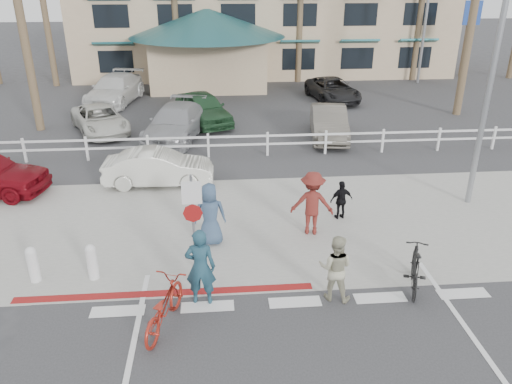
{
  "coord_description": "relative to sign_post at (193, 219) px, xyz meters",
  "views": [
    {
      "loc": [
        -1.67,
        -8.7,
        7.0
      ],
      "look_at": [
        -0.65,
        3.54,
        1.5
      ],
      "focal_mm": 35.0,
      "sensor_mm": 36.0,
      "label": 1
    }
  ],
  "objects": [
    {
      "name": "rail_fence",
      "position": [
        2.8,
        8.3,
        -0.95
      ],
      "size": [
        29.4,
        0.16,
        1.0
      ],
      "primitive_type": null,
      "color": "silver",
      "rests_on": "ground"
    },
    {
      "name": "sign_post",
      "position": [
        0.0,
        0.0,
        0.0
      ],
      "size": [
        0.5,
        0.1,
        2.9
      ],
      "primitive_type": null,
      "color": "gray",
      "rests_on": "ground"
    },
    {
      "name": "lot_car_0",
      "position": [
        -4.74,
        12.16,
        -0.84
      ],
      "size": [
        3.61,
        4.84,
        1.22
      ],
      "primitive_type": "imported",
      "rotation": [
        0.0,
        0.0,
        0.41
      ],
      "color": "beige",
      "rests_on": "ground"
    },
    {
      "name": "pedestrian_b",
      "position": [
        0.39,
        1.31,
        -0.56
      ],
      "size": [
        0.88,
        0.58,
        1.78
      ],
      "primitive_type": "imported",
      "rotation": [
        0.0,
        0.0,
        3.16
      ],
      "color": "#354C69",
      "rests_on": "ground"
    },
    {
      "name": "streetlight_0",
      "position": [
        8.8,
        3.3,
        3.05
      ],
      "size": [
        0.6,
        2.0,
        9.0
      ],
      "primitive_type": null,
      "color": "gray",
      "rests_on": "ground"
    },
    {
      "name": "rider_black",
      "position": [
        3.22,
        -1.47,
        -0.64
      ],
      "size": [
        0.95,
        0.85,
        1.62
      ],
      "primitive_type": "imported",
      "rotation": [
        0.0,
        0.0,
        2.78
      ],
      "color": "#ACA98D",
      "rests_on": "ground"
    },
    {
      "name": "bike_red",
      "position": [
        -0.6,
        -2.19,
        -0.93
      ],
      "size": [
        1.24,
        2.08,
        1.03
      ],
      "primitive_type": "imported",
      "rotation": [
        0.0,
        0.0,
        2.84
      ],
      "color": "maroon",
      "rests_on": "ground"
    },
    {
      "name": "bike_black",
      "position": [
        5.21,
        -1.23,
        -0.91
      ],
      "size": [
        1.08,
        1.87,
        1.08
      ],
      "primitive_type": "imported",
      "rotation": [
        0.0,
        0.0,
        2.8
      ],
      "color": "black",
      "rests_on": "ground"
    },
    {
      "name": "cross_street",
      "position": [
        2.3,
        6.3,
        -1.45
      ],
      "size": [
        40.0,
        5.0,
        0.01
      ],
      "primitive_type": "cube",
      "color": "#333335",
      "rests_on": "ground"
    },
    {
      "name": "bollard_0",
      "position": [
        -2.5,
        -0.2,
        -0.97
      ],
      "size": [
        0.26,
        0.26,
        0.95
      ],
      "primitive_type": null,
      "color": "silver",
      "rests_on": "ground"
    },
    {
      "name": "parking_lot",
      "position": [
        2.3,
        15.8,
        -1.45
      ],
      "size": [
        50.0,
        16.0,
        0.01
      ],
      "primitive_type": "cube",
      "color": "#333335",
      "rests_on": "ground"
    },
    {
      "name": "lot_car_4",
      "position": [
        -5.01,
        17.81,
        -0.67
      ],
      "size": [
        3.12,
        5.66,
        1.55
      ],
      "primitive_type": "imported",
      "rotation": [
        0.0,
        0.0,
        -0.18
      ],
      "color": "silver",
      "rests_on": "ground"
    },
    {
      "name": "streetlight_1",
      "position": [
        14.3,
        21.8,
        3.3
      ],
      "size": [
        0.6,
        2.0,
        9.5
      ],
      "primitive_type": null,
      "color": "gray",
      "rests_on": "ground"
    },
    {
      "name": "lot_car_1",
      "position": [
        -1.15,
        10.88,
        -0.71
      ],
      "size": [
        3.14,
        5.42,
        1.48
      ],
      "primitive_type": "imported",
      "rotation": [
        0.0,
        0.0,
        -0.22
      ],
      "color": "#94969A",
      "rests_on": "ground"
    },
    {
      "name": "curb_red",
      "position": [
        -0.7,
        -1.0,
        -1.44
      ],
      "size": [
        7.0,
        0.25,
        0.02
      ],
      "primitive_type": "cube",
      "color": "maroon",
      "rests_on": "ground"
    },
    {
      "name": "car_white_sedan",
      "position": [
        -1.43,
        5.66,
        -0.82
      ],
      "size": [
        3.84,
        1.41,
        1.26
      ],
      "primitive_type": "imported",
      "rotation": [
        0.0,
        0.0,
        1.55
      ],
      "color": "silver",
      "rests_on": "ground"
    },
    {
      "name": "lot_car_5",
      "position": [
        7.44,
        17.33,
        -0.81
      ],
      "size": [
        2.78,
        4.85,
        1.27
      ],
      "primitive_type": "imported",
      "rotation": [
        0.0,
        0.0,
        0.15
      ],
      "color": "black",
      "rests_on": "ground"
    },
    {
      "name": "ground",
      "position": [
        2.3,
        -2.2,
        -1.45
      ],
      "size": [
        140.0,
        140.0,
        0.0
      ],
      "primitive_type": "plane",
      "color": "#333335"
    },
    {
      "name": "pedestrian_child",
      "position": [
        4.34,
        2.5,
        -0.84
      ],
      "size": [
        0.77,
        0.44,
        1.23
      ],
      "primitive_type": "imported",
      "rotation": [
        0.0,
        0.0,
        3.34
      ],
      "color": "black",
      "rests_on": "ground"
    },
    {
      "name": "sidewalk_plaza",
      "position": [
        2.3,
        2.3,
        -1.44
      ],
      "size": [
        22.0,
        7.0,
        0.01
      ],
      "primitive_type": "cube",
      "color": "gray",
      "rests_on": "ground"
    },
    {
      "name": "info_sign",
      "position": [
        16.3,
        19.8,
        1.35
      ],
      "size": [
        1.2,
        0.16,
        5.6
      ],
      "primitive_type": null,
      "color": "navy",
      "rests_on": "ground"
    },
    {
      "name": "rider_red",
      "position": [
        0.18,
        -1.39,
        -0.51
      ],
      "size": [
        0.73,
        0.52,
        1.88
      ],
      "primitive_type": "imported",
      "rotation": [
        0.0,
        0.0,
        3.04
      ],
      "color": "#1D4152",
      "rests_on": "ground"
    },
    {
      "name": "lot_car_2",
      "position": [
        0.04,
        13.25,
        -0.69
      ],
      "size": [
        3.29,
        4.83,
        1.53
      ],
      "primitive_type": "imported",
      "rotation": [
        0.0,
        0.0,
        0.37
      ],
      "color": "#1E4427",
      "rests_on": "ground"
    },
    {
      "name": "lot_car_3",
      "position": [
        5.68,
        10.4,
        -0.74
      ],
      "size": [
        2.07,
        4.48,
        1.42
      ],
      "primitive_type": "imported",
      "rotation": [
        0.0,
        0.0,
        -0.13
      ],
      "color": "#605B52",
      "rests_on": "ground"
    },
    {
      "name": "pedestrian_a",
      "position": [
        3.27,
        1.67,
        -0.51
      ],
      "size": [
        1.33,
        0.91,
        1.89
      ],
      "primitive_type": "imported",
      "rotation": [
        0.0,
        0.0,
        2.96
      ],
      "color": "maroon",
      "rests_on": "ground"
    },
    {
      "name": "bollard_1",
      "position": [
        -3.9,
        -0.2,
        -0.97
      ],
      "size": [
        0.26,
        0.26,
        0.95
      ],
      "primitive_type": null,
      "color": "silver",
      "rests_on": "ground"
    }
  ]
}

